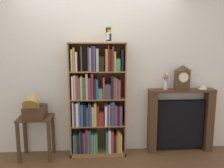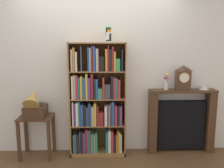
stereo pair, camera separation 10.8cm
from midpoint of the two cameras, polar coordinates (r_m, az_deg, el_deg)
ground_plane at (r=3.93m, az=-2.47°, el=-16.79°), size 7.90×6.40×0.02m
wall_back at (r=3.81m, az=0.36°, el=3.05°), size 4.90×0.08×2.60m
bookshelf at (r=3.71m, az=-2.74°, el=-4.75°), size 0.85×0.28×1.75m
cup_stack at (r=3.57m, az=0.06°, el=11.62°), size 0.08×0.08×0.22m
side_table_left at (r=3.89m, az=-16.68°, el=-9.85°), size 0.50×0.40×0.65m
gramophone at (r=3.74m, az=-17.15°, el=-4.68°), size 0.30×0.45×0.50m
fireplace_mantel at (r=4.07m, az=16.75°, el=-8.43°), size 1.05×0.21×1.02m
mantel_clock at (r=3.89m, az=17.27°, el=1.44°), size 0.22×0.12×0.38m
flower_vase at (r=3.82m, az=13.50°, el=0.48°), size 0.07×0.10×0.26m
teacup_with_saucer at (r=4.05m, az=21.70°, el=-0.88°), size 0.15×0.15×0.06m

